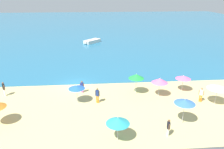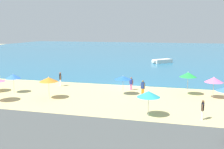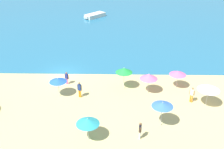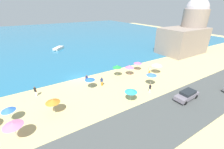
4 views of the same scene
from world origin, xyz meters
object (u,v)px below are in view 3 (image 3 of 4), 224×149
at_px(bather_1, 80,89).
at_px(skiff_nearshore, 95,15).
at_px(bather_0, 67,77).
at_px(bather_4, 140,130).
at_px(bather_2, 192,94).
at_px(beach_umbrella_1, 163,104).
at_px(beach_umbrella_0, 178,73).
at_px(beach_umbrella_3, 124,70).
at_px(beach_umbrella_6, 58,80).
at_px(beach_umbrella_2, 149,76).
at_px(beach_umbrella_9, 88,121).
at_px(beach_umbrella_8, 209,88).

xyz_separation_m(bather_1, skiff_nearshore, (-0.68, 31.03, -0.59)).
bearing_deg(bather_0, bather_4, -50.38).
distance_m(bather_2, skiff_nearshore, 34.17).
distance_m(beach_umbrella_1, bather_1, 9.53).
height_order(beach_umbrella_0, beach_umbrella_3, beach_umbrella_3).
relative_size(bather_0, skiff_nearshore, 0.36).
relative_size(bather_1, skiff_nearshore, 0.41).
bearing_deg(bather_0, bather_2, -14.77).
height_order(beach_umbrella_6, bather_2, beach_umbrella_6).
relative_size(beach_umbrella_2, bather_2, 1.34).
xyz_separation_m(beach_umbrella_3, skiff_nearshore, (-5.47, 29.06, -1.89)).
relative_size(beach_umbrella_3, skiff_nearshore, 0.60).
bearing_deg(beach_umbrella_9, beach_umbrella_6, 118.53).
distance_m(beach_umbrella_3, bather_4, 8.87).
xyz_separation_m(beach_umbrella_8, skiff_nearshore, (-13.93, 32.47, -1.66)).
bearing_deg(beach_umbrella_8, beach_umbrella_3, 158.09).
bearing_deg(beach_umbrella_1, bather_1, 149.33).
bearing_deg(beach_umbrella_2, skiff_nearshore, 105.25).
bearing_deg(bather_0, beach_umbrella_2, -10.66).
distance_m(beach_umbrella_1, bather_4, 3.13).
xyz_separation_m(beach_umbrella_0, bather_1, (-10.87, -2.28, -0.85)).
bearing_deg(bather_1, bather_0, 123.18).
bearing_deg(beach_umbrella_3, bather_1, -157.71).
bearing_deg(beach_umbrella_8, beach_umbrella_2, 156.21).
relative_size(beach_umbrella_6, bather_1, 1.20).
distance_m(beach_umbrella_6, bather_4, 10.91).
relative_size(beach_umbrella_8, bather_1, 1.30).
height_order(beach_umbrella_1, bather_1, beach_umbrella_1).
bearing_deg(beach_umbrella_8, bather_1, 173.81).
relative_size(beach_umbrella_9, bather_1, 1.25).
bearing_deg(beach_umbrella_0, beach_umbrella_6, -171.20).
height_order(beach_umbrella_1, beach_umbrella_6, beach_umbrella_1).
xyz_separation_m(beach_umbrella_2, beach_umbrella_9, (-5.91, -8.01, -0.10)).
height_order(beach_umbrella_0, beach_umbrella_8, beach_umbrella_8).
xyz_separation_m(beach_umbrella_1, beach_umbrella_8, (5.13, 3.38, -0.23)).
distance_m(beach_umbrella_1, skiff_nearshore, 36.96).
height_order(beach_umbrella_3, bather_2, beach_umbrella_3).
height_order(bather_2, skiff_nearshore, bather_2).
distance_m(beach_umbrella_1, beach_umbrella_9, 6.88).
relative_size(beach_umbrella_0, bather_1, 1.18).
height_order(beach_umbrella_3, beach_umbrella_6, beach_umbrella_3).
distance_m(beach_umbrella_6, bather_2, 14.24).
distance_m(beach_umbrella_2, beach_umbrella_8, 6.31).
height_order(beach_umbrella_1, skiff_nearshore, beach_umbrella_1).
relative_size(beach_umbrella_1, beach_umbrella_6, 1.18).
relative_size(beach_umbrella_0, skiff_nearshore, 0.49).
relative_size(beach_umbrella_3, bather_4, 1.59).
xyz_separation_m(beach_umbrella_1, bather_0, (-10.00, 7.68, -1.45)).
bearing_deg(bather_2, bather_0, 165.23).
height_order(bather_0, bather_2, bather_2).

